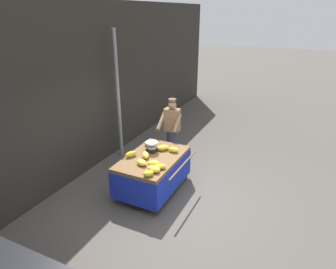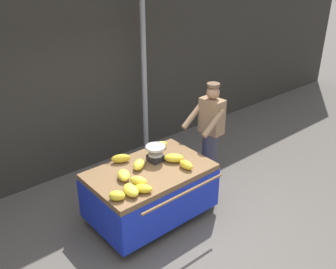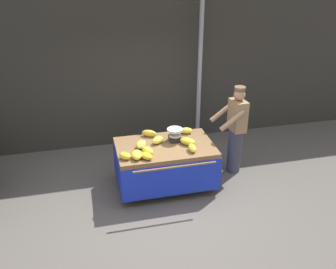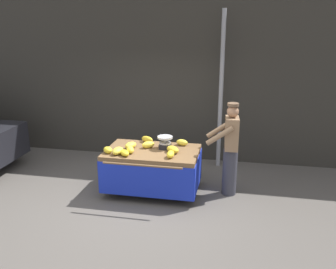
# 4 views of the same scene
# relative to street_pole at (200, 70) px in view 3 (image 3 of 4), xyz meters

# --- Properties ---
(ground_plane) EXTENTS (60.00, 60.00, 0.00)m
(ground_plane) POSITION_rel_street_pole_xyz_m (-1.28, -2.18, -1.66)
(ground_plane) COLOR #514C47
(back_wall) EXTENTS (16.00, 0.24, 3.95)m
(back_wall) POSITION_rel_street_pole_xyz_m (-1.28, 0.43, 0.31)
(back_wall) COLOR #2D2B26
(back_wall) RESTS_ON ground
(street_pole) EXTENTS (0.09, 0.09, 3.33)m
(street_pole) POSITION_rel_street_pole_xyz_m (0.00, 0.00, 0.00)
(street_pole) COLOR gray
(street_pole) RESTS_ON ground
(banana_cart) EXTENTS (1.71, 1.27, 0.82)m
(banana_cart) POSITION_rel_street_pole_xyz_m (-1.12, -1.58, -1.06)
(banana_cart) COLOR brown
(banana_cart) RESTS_ON ground
(weighing_scale) EXTENTS (0.28, 0.28, 0.24)m
(weighing_scale) POSITION_rel_street_pole_xyz_m (-0.91, -1.45, -0.72)
(weighing_scale) COLOR black
(weighing_scale) RESTS_ON banana_cart
(banana_bunch_0) EXTENTS (0.28, 0.26, 0.13)m
(banana_bunch_0) POSITION_rel_street_pole_xyz_m (-1.22, -1.47, -0.78)
(banana_bunch_0) COLOR yellow
(banana_bunch_0) RESTS_ON banana_cart
(banana_bunch_1) EXTENTS (0.32, 0.32, 0.12)m
(banana_bunch_1) POSITION_rel_street_pole_xyz_m (-0.73, -1.64, -0.78)
(banana_bunch_1) COLOR gold
(banana_bunch_1) RESTS_ON banana_cart
(banana_bunch_2) EXTENTS (0.29, 0.23, 0.13)m
(banana_bunch_2) POSITION_rel_street_pole_xyz_m (-1.32, -1.17, -0.77)
(banana_bunch_2) COLOR gold
(banana_bunch_2) RESTS_ON banana_cart
(banana_bunch_3) EXTENTS (0.25, 0.27, 0.11)m
(banana_bunch_3) POSITION_rel_street_pole_xyz_m (-1.51, -1.96, -0.79)
(banana_bunch_3) COLOR gold
(banana_bunch_3) RESTS_ON banana_cart
(banana_bunch_4) EXTENTS (0.22, 0.27, 0.12)m
(banana_bunch_4) POSITION_rel_street_pole_xyz_m (-1.46, -1.80, -0.78)
(banana_bunch_4) COLOR yellow
(banana_bunch_4) RESTS_ON banana_cart
(banana_bunch_5) EXTENTS (0.25, 0.30, 0.12)m
(banana_bunch_5) POSITION_rel_street_pole_xyz_m (-1.53, -1.56, -0.78)
(banana_bunch_5) COLOR yellow
(banana_bunch_5) RESTS_ON banana_cart
(banana_bunch_6) EXTENTS (0.13, 0.23, 0.12)m
(banana_bunch_6) POSITION_rel_street_pole_xyz_m (-0.72, -1.89, -0.78)
(banana_bunch_6) COLOR yellow
(banana_bunch_6) RESTS_ON banana_cart
(banana_bunch_7) EXTENTS (0.25, 0.18, 0.12)m
(banana_bunch_7) POSITION_rel_street_pole_xyz_m (-0.63, -1.21, -0.78)
(banana_bunch_7) COLOR yellow
(banana_bunch_7) RESTS_ON banana_cart
(banana_bunch_8) EXTENTS (0.24, 0.24, 0.12)m
(banana_bunch_8) POSITION_rel_street_pole_xyz_m (-1.85, -1.89, -0.78)
(banana_bunch_8) COLOR yellow
(banana_bunch_8) RESTS_ON banana_cart
(banana_bunch_9) EXTENTS (0.20, 0.29, 0.12)m
(banana_bunch_9) POSITION_rel_street_pole_xyz_m (-1.66, -1.91, -0.78)
(banana_bunch_9) COLOR yellow
(banana_bunch_9) RESTS_ON banana_cart
(vendor_person) EXTENTS (0.60, 0.54, 1.71)m
(vendor_person) POSITION_rel_street_pole_xyz_m (0.28, -1.39, -0.79)
(vendor_person) COLOR #383842
(vendor_person) RESTS_ON ground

